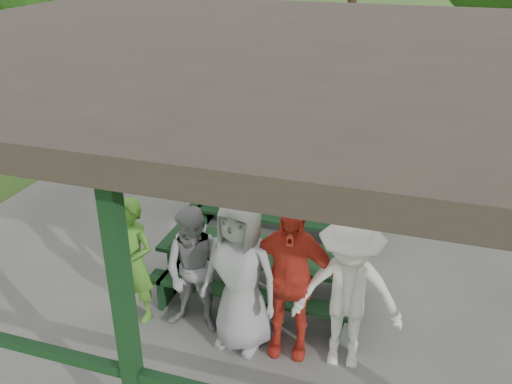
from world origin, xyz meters
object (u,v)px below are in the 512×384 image
(contestant_white_fedora, at_px, (348,294))
(farm_trailer, at_px, (320,92))
(picnic_table_near, at_px, (260,267))
(spectator_grey, at_px, (374,171))
(picnic_table_far, at_px, (280,200))
(contestant_red, at_px, (288,279))
(spectator_blue, at_px, (216,136))
(contestant_green, at_px, (133,261))
(spectator_lblue, at_px, (262,153))
(contestant_grey_mid, at_px, (240,275))
(pickup_truck, at_px, (465,85))
(contestant_grey_left, at_px, (196,272))

(contestant_white_fedora, height_order, farm_trailer, contestant_white_fedora)
(picnic_table_near, distance_m, spectator_grey, 3.18)
(picnic_table_far, height_order, contestant_red, contestant_red)
(spectator_blue, relative_size, spectator_grey, 1.16)
(contestant_green, bearing_deg, spectator_grey, 70.28)
(contestant_green, relative_size, spectator_grey, 1.04)
(contestant_red, bearing_deg, spectator_blue, 115.01)
(picnic_table_near, distance_m, contestant_red, 1.16)
(contestant_green, height_order, spectator_lblue, spectator_lblue)
(picnic_table_far, distance_m, farm_trailer, 6.63)
(contestant_grey_mid, distance_m, contestant_red, 0.55)
(contestant_red, relative_size, farm_trailer, 0.52)
(picnic_table_far, bearing_deg, spectator_grey, 34.40)
(contestant_green, distance_m, pickup_truck, 11.64)
(contestant_grey_left, bearing_deg, contestant_grey_mid, -10.63)
(contestant_white_fedora, relative_size, spectator_blue, 1.04)
(contestant_green, distance_m, contestant_grey_mid, 1.43)
(contestant_white_fedora, relative_size, farm_trailer, 0.51)
(spectator_grey, xyz_separation_m, farm_trailer, (-2.11, 5.63, -0.25))
(contestant_green, height_order, contestant_grey_mid, contestant_grey_mid)
(spectator_lblue, height_order, pickup_truck, spectator_lblue)
(spectator_blue, bearing_deg, contestant_grey_mid, 108.72)
(picnic_table_far, height_order, contestant_grey_left, contestant_grey_left)
(pickup_truck, bearing_deg, spectator_grey, 145.31)
(spectator_lblue, bearing_deg, contestant_white_fedora, 139.78)
(contestant_green, height_order, contestant_red, contestant_red)
(spectator_blue, height_order, pickup_truck, spectator_blue)
(contestant_green, relative_size, contestant_white_fedora, 0.86)
(picnic_table_near, height_order, contestant_green, contestant_green)
(contestant_grey_mid, bearing_deg, contestant_white_fedora, 11.20)
(spectator_lblue, distance_m, spectator_grey, 2.03)
(contestant_green, distance_m, farm_trailer, 9.47)
(picnic_table_far, relative_size, contestant_grey_left, 1.67)
(contestant_green, xyz_separation_m, spectator_grey, (2.49, 3.83, -0.03))
(contestant_grey_mid, relative_size, contestant_red, 0.99)
(picnic_table_far, height_order, farm_trailer, farm_trailer)
(picnic_table_near, height_order, contestant_grey_left, contestant_grey_left)
(contestant_white_fedora, height_order, spectator_blue, contestant_white_fedora)
(contestant_grey_left, distance_m, spectator_lblue, 3.85)
(picnic_table_near, bearing_deg, farm_trailer, 96.58)
(picnic_table_near, bearing_deg, picnic_table_far, 98.23)
(contestant_grey_left, bearing_deg, picnic_table_far, 82.58)
(picnic_table_far, distance_m, spectator_lblue, 1.24)
(spectator_blue, xyz_separation_m, spectator_grey, (3.12, -0.49, -0.13))
(contestant_grey_mid, height_order, spectator_grey, contestant_grey_mid)
(spectator_grey, bearing_deg, spectator_blue, -17.68)
(contestant_green, height_order, spectator_grey, contestant_green)
(spectator_blue, distance_m, spectator_grey, 3.16)
(contestant_grey_left, height_order, spectator_lblue, spectator_lblue)
(picnic_table_near, bearing_deg, spectator_grey, 69.33)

